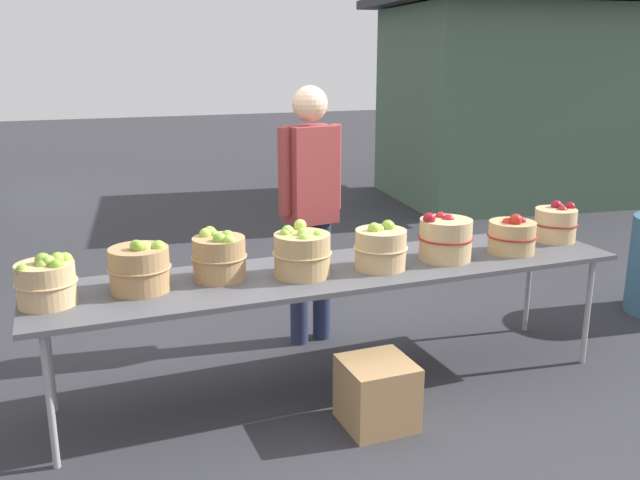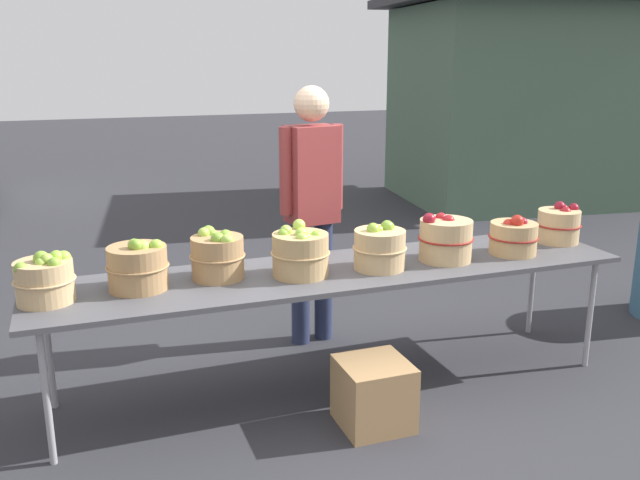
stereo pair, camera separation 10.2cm
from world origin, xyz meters
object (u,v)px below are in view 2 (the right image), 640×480
Objects in this scene: apple_basket_green_0 at (45,279)px; apple_basket_red_0 at (445,239)px; vendor_adult at (312,196)px; apple_basket_green_3 at (300,253)px; produce_crate at (374,394)px; apple_basket_red_1 at (513,237)px; apple_basket_green_4 at (380,248)px; market_table at (337,274)px; apple_basket_green_2 at (217,255)px; apple_basket_green_1 at (138,266)px; apple_basket_red_2 at (559,225)px.

apple_basket_green_0 is 0.90× the size of apple_basket_red_0.
apple_basket_red_0 reaches higher than apple_basket_green_0.
apple_basket_red_0 is (2.27, -0.04, 0.01)m from apple_basket_green_0.
apple_basket_red_0 is at bearing 119.19° from vendor_adult.
apple_basket_green_0 is 1.35m from apple_basket_green_3.
apple_basket_red_0 is 1.06m from produce_crate.
vendor_adult is at bearing 143.47° from apple_basket_red_1.
apple_basket_red_0 is at bearing -1.07° from apple_basket_green_3.
apple_basket_green_4 is at bearing -4.16° from apple_basket_green_3.
apple_basket_red_1 reaches higher than market_table.
apple_basket_green_0 is 0.83× the size of produce_crate.
apple_basket_red_0 is 0.19× the size of vendor_adult.
market_table reaches higher than produce_crate.
apple_basket_red_1 is 0.85× the size of produce_crate.
apple_basket_green_3 is 1.00× the size of apple_basket_red_0.
apple_basket_green_2 reaches higher than market_table.
apple_basket_green_3 is at bearing 119.48° from produce_crate.
apple_basket_green_4 is at bearing 92.14° from vendor_adult.
apple_basket_red_0 is (1.81, -0.09, 0.01)m from apple_basket_green_1.
vendor_adult is 4.82× the size of produce_crate.
apple_basket_red_1 reaches higher than produce_crate.
apple_basket_green_0 reaches higher than produce_crate.
market_table is 1.14m from apple_basket_green_1.
apple_basket_green_2 is at bearing 4.99° from apple_basket_green_1.
apple_basket_red_0 is at bearing 177.28° from apple_basket_red_1.
apple_basket_green_0 is 1.83m from apple_basket_green_4.
apple_basket_green_3 reaches higher than apple_basket_red_1.
apple_basket_red_0 is (0.68, -0.06, 0.17)m from market_table.
apple_basket_green_3 reaches higher than apple_basket_green_1.
apple_basket_green_3 is at bearing -13.72° from apple_basket_green_2.
apple_basket_green_3 is at bearing 178.37° from apple_basket_red_1.
apple_basket_green_2 is at bearing 171.14° from apple_basket_green_4.
apple_basket_green_4 is at bearing 63.05° from produce_crate.
apple_basket_green_4 is at bearing -174.65° from apple_basket_red_2.
apple_basket_green_3 is at bearing 175.84° from apple_basket_green_4.
vendor_adult is at bearing 86.61° from produce_crate.
apple_basket_green_1 is 1.07× the size of apple_basket_red_1.
apple_basket_green_1 is at bearing -179.54° from apple_basket_red_2.
apple_basket_green_2 is 0.85× the size of produce_crate.
apple_basket_green_4 is 1.02× the size of apple_basket_red_1.
apple_basket_green_3 is at bearing -177.09° from apple_basket_red_2.
produce_crate is at bearing -16.80° from apple_basket_green_0.
vendor_adult is (0.33, 0.75, 0.16)m from apple_basket_green_3.
apple_basket_green_2 is (0.44, 0.04, 0.01)m from apple_basket_green_1.
apple_basket_green_1 is 0.19× the size of vendor_adult.
apple_basket_red_0 reaches higher than apple_basket_green_4.
apple_basket_green_3 is 0.88m from produce_crate.
apple_basket_red_1 is 0.47m from apple_basket_red_2.
apple_basket_red_1 is at bearing -1.35° from apple_basket_green_0.
produce_crate is at bearing -60.52° from apple_basket_green_3.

